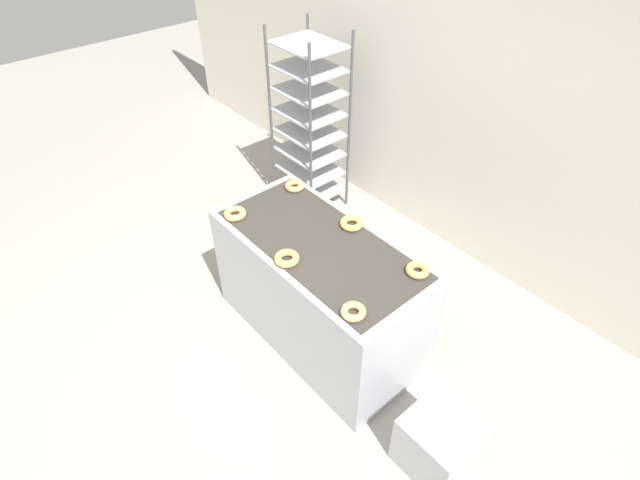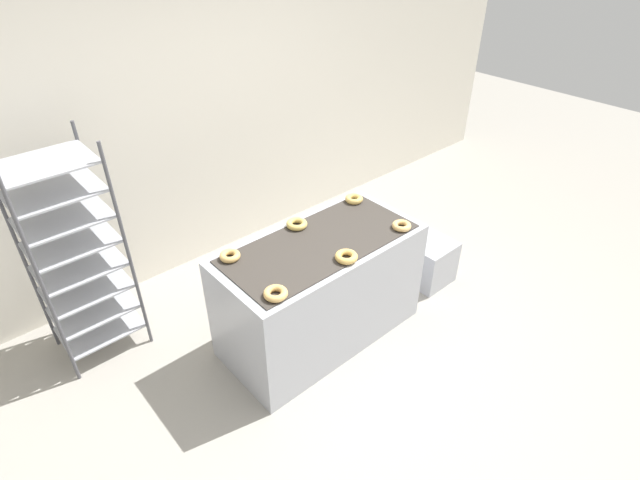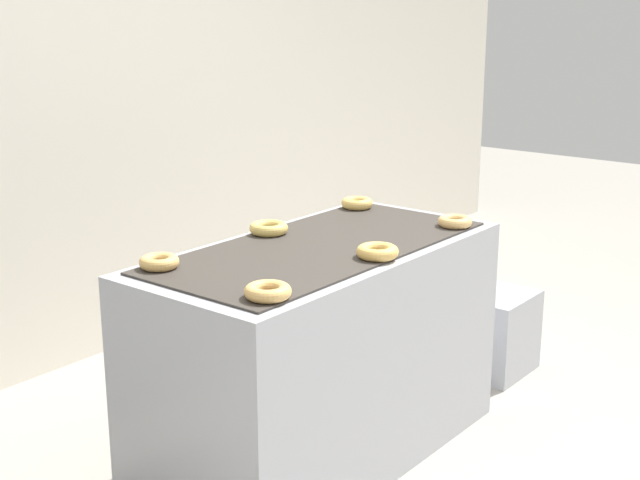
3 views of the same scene
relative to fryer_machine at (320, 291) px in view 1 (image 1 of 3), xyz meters
The scene contains 11 objects.
ground_plane 0.74m from the fryer_machine, 90.04° to the right, with size 14.00×14.00×0.00m, color #9E998E.
wall_back 1.81m from the fryer_machine, 90.01° to the left, with size 8.00×0.05×2.80m.
fryer_machine is the anchor object (origin of this frame).
baking_rack_cart 1.68m from the fryer_machine, 142.26° to the left, with size 0.57×0.46×1.62m.
glaze_bin 1.17m from the fryer_machine, ahead, with size 0.37×0.35×0.39m.
donut_near_left 0.76m from the fryer_machine, 156.45° to the right, with size 0.15×0.15×0.04m, color #E3B061.
donut_near_center 0.52m from the fryer_machine, 91.08° to the right, with size 0.15×0.15×0.04m, color #E7B65B.
donut_near_right 0.75m from the fryer_machine, 24.10° to the right, with size 0.14×0.14×0.04m, color #E3B269.
donut_far_left 0.76m from the fryer_machine, 156.07° to the left, with size 0.14×0.14×0.04m, color #DEAE60.
donut_far_center 0.52m from the fryer_machine, 88.28° to the left, with size 0.15×0.15×0.04m, color #D6B55B.
donut_far_right 0.76m from the fryer_machine, 23.56° to the left, with size 0.14×0.14×0.04m, color #DCB35C.
Camera 1 is at (1.76, -0.92, 2.84)m, focal length 28.00 mm.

